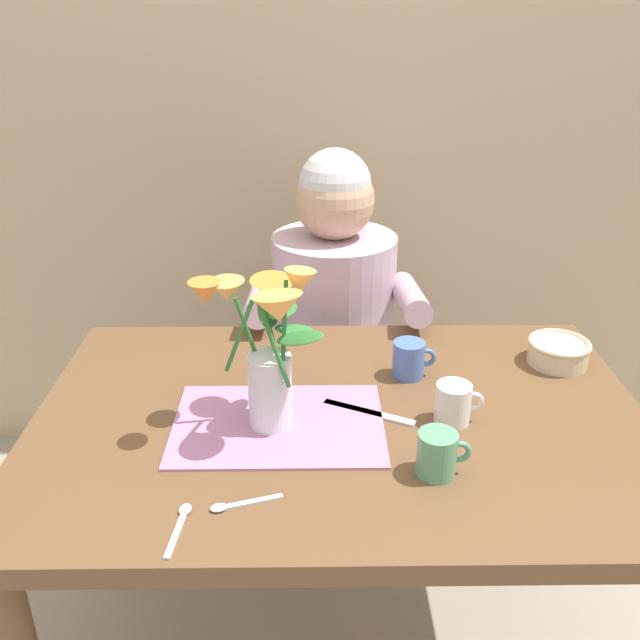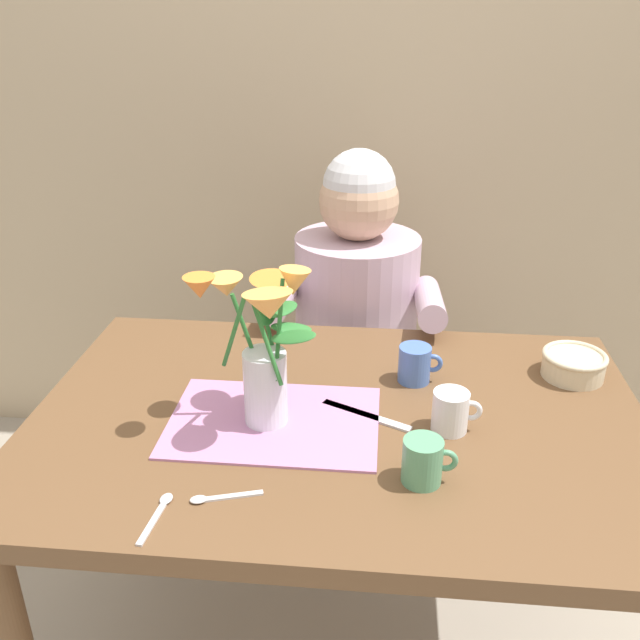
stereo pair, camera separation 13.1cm
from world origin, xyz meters
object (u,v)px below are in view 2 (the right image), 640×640
at_px(tea_cup, 451,411).
at_px(coffee_cup, 423,461).
at_px(flower_vase, 262,340).
at_px(ceramic_bowl, 574,364).
at_px(dinner_knife, 366,415).
at_px(seated_person, 355,350).
at_px(ceramic_mug, 415,364).

xyz_separation_m(tea_cup, coffee_cup, (-0.06, -0.16, 0.00)).
bearing_deg(flower_vase, coffee_cup, -26.97).
bearing_deg(ceramic_bowl, flower_vase, -159.03).
xyz_separation_m(flower_vase, dinner_knife, (0.19, 0.04, -0.17)).
bearing_deg(tea_cup, coffee_cup, -109.91).
bearing_deg(dinner_knife, tea_cup, 15.33).
height_order(flower_vase, ceramic_bowl, flower_vase).
distance_m(seated_person, coffee_cup, 0.85).
relative_size(seated_person, coffee_cup, 12.20).
xyz_separation_m(seated_person, coffee_cup, (0.15, -0.80, 0.22)).
relative_size(flower_vase, ceramic_bowl, 2.34).
xyz_separation_m(dinner_knife, ceramic_mug, (0.10, 0.15, 0.04)).
distance_m(seated_person, ceramic_mug, 0.54).
xyz_separation_m(flower_vase, coffee_cup, (0.29, -0.15, -0.14)).
xyz_separation_m(flower_vase, tea_cup, (0.35, 0.01, -0.14)).
bearing_deg(tea_cup, flower_vase, -178.34).
bearing_deg(coffee_cup, ceramic_bowl, 49.30).
height_order(dinner_knife, coffee_cup, coffee_cup).
bearing_deg(flower_vase, seated_person, 77.76).
xyz_separation_m(ceramic_mug, coffee_cup, (0.00, -0.34, 0.00)).
distance_m(seated_person, dinner_knife, 0.64).
distance_m(ceramic_mug, tea_cup, 0.19).
bearing_deg(seated_person, ceramic_mug, -76.33).
distance_m(flower_vase, dinner_knife, 0.26).
bearing_deg(seated_person, ceramic_bowl, -44.30).
distance_m(flower_vase, ceramic_mug, 0.37).
bearing_deg(dinner_knife, seated_person, 120.43).
bearing_deg(dinner_knife, ceramic_mug, 82.66).
bearing_deg(ceramic_bowl, dinner_knife, -155.30).
bearing_deg(flower_vase, ceramic_mug, 33.15).
xyz_separation_m(ceramic_bowl, ceramic_mug, (-0.34, -0.05, 0.01)).
xyz_separation_m(ceramic_mug, tea_cup, (0.06, -0.18, 0.00)).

